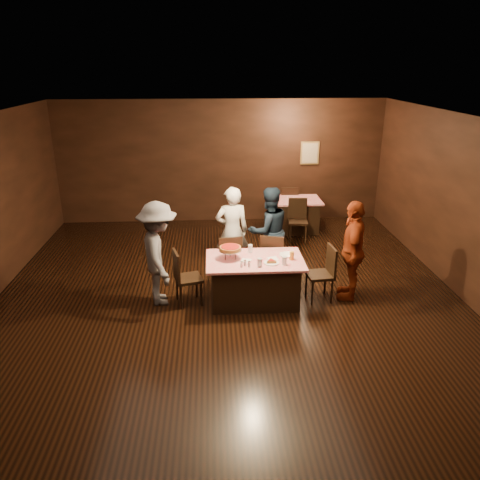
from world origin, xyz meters
name	(u,v)px	position (x,y,z in m)	size (l,w,h in m)	color
room	(229,187)	(0.00, 0.01, 2.14)	(10.00, 10.04, 3.02)	black
main_table	(255,280)	(0.44, 0.58, 0.39)	(1.60, 1.00, 0.77)	red
back_table	(293,215)	(1.67, 4.08, 0.39)	(1.30, 0.90, 0.77)	red
chair_far_left	(229,258)	(0.04, 1.33, 0.47)	(0.42, 0.42, 0.95)	black
chair_far_right	(273,257)	(0.84, 1.33, 0.47)	(0.42, 0.42, 0.95)	black
chair_end_left	(188,277)	(-0.66, 0.58, 0.47)	(0.42, 0.42, 0.95)	black
chair_end_right	(320,274)	(1.54, 0.58, 0.47)	(0.42, 0.42, 0.95)	black
chair_back_near	(298,221)	(1.67, 3.38, 0.47)	(0.42, 0.42, 0.95)	black
chair_back_far	(289,204)	(1.67, 4.68, 0.47)	(0.42, 0.42, 0.95)	black
diner_white_jacket	(232,231)	(0.12, 1.75, 0.85)	(0.62, 0.41, 1.70)	silver
diner_navy_hoodie	(269,231)	(0.81, 1.74, 0.84)	(0.82, 0.64, 1.68)	#131F2F
diner_grey_knit	(159,254)	(-1.13, 0.66, 0.87)	(1.13, 0.65, 1.75)	slate
diner_red_shirt	(352,250)	(2.08, 0.64, 0.86)	(1.01, 0.42, 1.72)	maroon
pizza_stand	(230,248)	(0.04, 0.63, 0.95)	(0.38, 0.38, 0.22)	black
plate_with_slice	(271,262)	(0.69, 0.40, 0.80)	(0.25, 0.25, 0.06)	white
plate_empty	(287,254)	(0.99, 0.73, 0.78)	(0.25, 0.25, 0.01)	white
glass_front_left	(260,263)	(0.49, 0.28, 0.84)	(0.08, 0.08, 0.14)	silver
glass_front_right	(284,261)	(0.89, 0.33, 0.84)	(0.08, 0.08, 0.14)	silver
glass_amber	(292,256)	(1.04, 0.53, 0.84)	(0.08, 0.08, 0.14)	#BF7F26
glass_back	(250,249)	(0.39, 0.88, 0.84)	(0.08, 0.08, 0.14)	silver
condiments	(245,264)	(0.26, 0.29, 0.82)	(0.17, 0.10, 0.09)	silver
napkin_center	(273,259)	(0.74, 0.58, 0.77)	(0.16, 0.16, 0.01)	white
napkin_left	(246,260)	(0.29, 0.53, 0.77)	(0.16, 0.16, 0.01)	white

